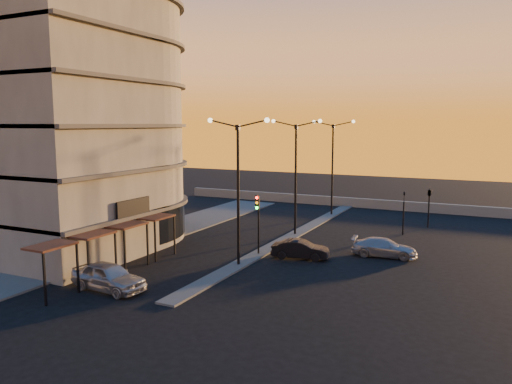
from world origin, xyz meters
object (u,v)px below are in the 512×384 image
Objects in this scene: car_wagon at (384,247)px; car_hatchback at (109,277)px; traffic_light_main at (258,215)px; streetlamp_mid at (296,168)px; car_sedan at (300,249)px.

car_hatchback is at bearing 132.89° from car_wagon.
traffic_light_main reaches higher than car_hatchback.
car_wagon is at bearing -23.93° from streetlamp_mid.
car_hatchback is at bearing 134.31° from car_sedan.
car_sedan is at bearing 10.55° from traffic_light_main.
streetlamp_mid is at bearing 60.49° from car_wagon.
car_wagon is (8.00, -3.55, -4.95)m from streetlamp_mid.
car_sedan is at bearing -28.80° from car_hatchback.
car_hatchback reaches higher than car_wagon.
car_wagon is at bearing 24.10° from traffic_light_main.
traffic_light_main reaches higher than car_wagon.
traffic_light_main is at bearing -90.00° from streetlamp_mid.
car_hatchback is (-4.22, -17.35, -4.82)m from streetlamp_mid.
traffic_light_main is 0.93× the size of car_hatchback.
car_sedan and car_wagon have the same top height.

